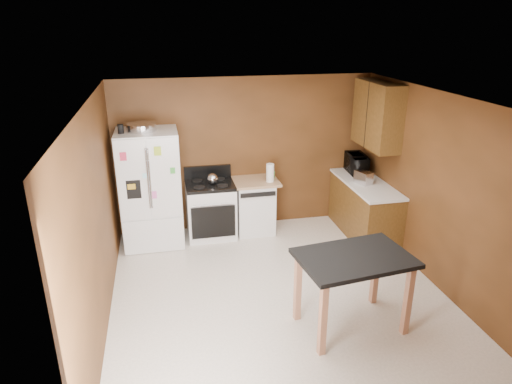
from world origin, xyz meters
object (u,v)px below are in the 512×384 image
object	(u,v)px
kettle	(213,179)
green_canister	(272,174)
dishwasher	(254,205)
island	(354,267)
pen_cup	(121,129)
gas_range	(211,209)
refrigerator	(151,189)
paper_towel	(270,173)
microwave	(357,164)
toaster	(363,177)
roasting_pan	(142,127)

from	to	relation	value
kettle	green_canister	xyz separation A→B (m)	(1.00, 0.15, -0.05)
dishwasher	island	world-z (taller)	island
pen_cup	gas_range	xyz separation A→B (m)	(1.25, 0.14, -1.40)
refrigerator	paper_towel	bearing A→B (deg)	-0.54
paper_towel	dishwasher	xyz separation A→B (m)	(-0.24, 0.10, -0.58)
paper_towel	gas_range	world-z (taller)	paper_towel
refrigerator	island	size ratio (longest dim) A/B	1.37
pen_cup	microwave	size ratio (longest dim) A/B	0.25
microwave	dishwasher	xyz separation A→B (m)	(-1.76, -0.01, -0.59)
toaster	island	distance (m)	2.45
roasting_pan	pen_cup	bearing A→B (deg)	-158.75
paper_towel	dishwasher	world-z (taller)	paper_towel
gas_range	island	xyz separation A→B (m)	(1.28, -2.69, 0.31)
toaster	green_canister	bearing A→B (deg)	135.86
dishwasher	island	xyz separation A→B (m)	(0.56, -2.71, 0.32)
kettle	microwave	world-z (taller)	microwave
roasting_pan	gas_range	distance (m)	1.69
paper_towel	island	xyz separation A→B (m)	(0.32, -2.61, -0.27)
green_canister	toaster	bearing A→B (deg)	-24.85
microwave	island	distance (m)	3.00
pen_cup	toaster	size ratio (longest dim) A/B	0.48
roasting_pan	island	xyz separation A→B (m)	(2.24, -2.66, -1.08)
toaster	refrigerator	distance (m)	3.31
roasting_pan	paper_towel	world-z (taller)	roasting_pan
microwave	dishwasher	distance (m)	1.86
kettle	island	distance (m)	2.93
kettle	island	xyz separation A→B (m)	(1.23, -2.65, -0.22)
gas_range	island	size ratio (longest dim) A/B	0.84
toaster	gas_range	world-z (taller)	gas_range
kettle	island	bearing A→B (deg)	-65.05
toaster	kettle	bearing A→B (deg)	149.41
gas_range	microwave	bearing A→B (deg)	0.87
pen_cup	island	world-z (taller)	pen_cup
dishwasher	island	distance (m)	2.79
roasting_pan	toaster	bearing A→B (deg)	-8.13
pen_cup	paper_towel	distance (m)	2.36
dishwasher	island	size ratio (longest dim) A/B	0.68
paper_towel	refrigerator	size ratio (longest dim) A/B	0.16
microwave	dishwasher	size ratio (longest dim) A/B	0.58
refrigerator	gas_range	xyz separation A→B (m)	(0.91, 0.06, -0.44)
toaster	gas_range	xyz separation A→B (m)	(-2.37, 0.50, -0.54)
pen_cup	kettle	xyz separation A→B (m)	(1.29, 0.10, -0.88)
green_canister	toaster	xyz separation A→B (m)	(1.32, -0.61, 0.06)
gas_range	dishwasher	bearing A→B (deg)	1.94
toaster	refrigerator	bearing A→B (deg)	153.04
pen_cup	kettle	distance (m)	1.57
microwave	refrigerator	size ratio (longest dim) A/B	0.28
roasting_pan	island	world-z (taller)	roasting_pan
dishwasher	refrigerator	bearing A→B (deg)	-177.01
roasting_pan	paper_towel	xyz separation A→B (m)	(1.93, -0.05, -0.82)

